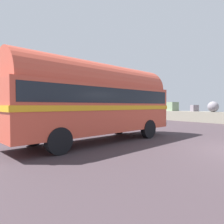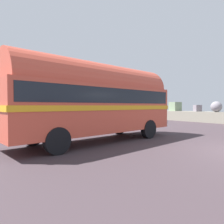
% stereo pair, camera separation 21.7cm
% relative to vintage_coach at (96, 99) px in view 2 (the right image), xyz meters
% --- Properties ---
extents(vintage_coach, '(3.49, 8.82, 3.70)m').
position_rel_vintage_coach_xyz_m(vintage_coach, '(0.00, 0.00, 0.00)').
color(vintage_coach, black).
rests_on(vintage_coach, ground).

